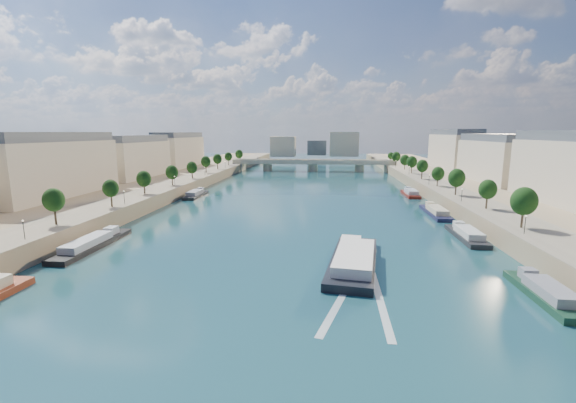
# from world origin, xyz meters

# --- Properties ---
(ground) EXTENTS (700.00, 700.00, 0.00)m
(ground) POSITION_xyz_m (0.00, 100.00, 0.00)
(ground) COLOR #0D363C
(ground) RESTS_ON ground
(quay_left) EXTENTS (44.00, 520.00, 5.00)m
(quay_left) POSITION_xyz_m (-72.00, 100.00, 2.50)
(quay_left) COLOR #9E8460
(quay_left) RESTS_ON ground
(quay_right) EXTENTS (44.00, 520.00, 5.00)m
(quay_right) POSITION_xyz_m (72.00, 100.00, 2.50)
(quay_right) COLOR #9E8460
(quay_right) RESTS_ON ground
(pave_left) EXTENTS (14.00, 520.00, 0.10)m
(pave_left) POSITION_xyz_m (-57.00, 100.00, 5.05)
(pave_left) COLOR gray
(pave_left) RESTS_ON quay_left
(pave_right) EXTENTS (14.00, 520.00, 0.10)m
(pave_right) POSITION_xyz_m (57.00, 100.00, 5.05)
(pave_right) COLOR gray
(pave_right) RESTS_ON quay_right
(trees_left) EXTENTS (4.80, 268.80, 8.26)m
(trees_left) POSITION_xyz_m (-55.00, 102.00, 10.48)
(trees_left) COLOR #382B1E
(trees_left) RESTS_ON ground
(trees_right) EXTENTS (4.80, 268.80, 8.26)m
(trees_right) POSITION_xyz_m (55.00, 110.00, 10.48)
(trees_right) COLOR #382B1E
(trees_right) RESTS_ON ground
(lamps_left) EXTENTS (0.36, 200.36, 4.28)m
(lamps_left) POSITION_xyz_m (-52.50, 90.00, 7.78)
(lamps_left) COLOR black
(lamps_left) RESTS_ON ground
(lamps_right) EXTENTS (0.36, 200.36, 4.28)m
(lamps_right) POSITION_xyz_m (52.50, 105.00, 7.78)
(lamps_right) COLOR black
(lamps_right) RESTS_ON ground
(buildings_left) EXTENTS (16.00, 226.00, 23.20)m
(buildings_left) POSITION_xyz_m (-85.00, 112.00, 16.45)
(buildings_left) COLOR beige
(buildings_left) RESTS_ON ground
(buildings_right) EXTENTS (16.00, 226.00, 23.20)m
(buildings_right) POSITION_xyz_m (85.00, 112.00, 16.45)
(buildings_right) COLOR beige
(buildings_right) RESTS_ON ground
(skyline) EXTENTS (79.00, 42.00, 22.00)m
(skyline) POSITION_xyz_m (3.19, 319.52, 14.66)
(skyline) COLOR beige
(skyline) RESTS_ON ground
(bridge) EXTENTS (112.00, 12.00, 8.15)m
(bridge) POSITION_xyz_m (0.00, 227.32, 5.08)
(bridge) COLOR #C1B79E
(bridge) RESTS_ON ground
(tour_barge) EXTENTS (12.94, 31.76, 4.19)m
(tour_barge) POSITION_xyz_m (15.15, 35.15, 1.22)
(tour_barge) COLOR black
(tour_barge) RESTS_ON ground
(wake) EXTENTS (11.10, 26.01, 0.04)m
(wake) POSITION_xyz_m (15.15, 18.62, 0.02)
(wake) COLOR silver
(wake) RESTS_ON ground
(moored_barges_left) EXTENTS (5.00, 156.41, 3.60)m
(moored_barges_left) POSITION_xyz_m (-45.50, 33.85, 0.84)
(moored_barges_left) COLOR #1A1835
(moored_barges_left) RESTS_ON ground
(moored_barges_right) EXTENTS (5.00, 160.43, 3.60)m
(moored_barges_right) POSITION_xyz_m (45.50, 54.08, 0.84)
(moored_barges_right) COLOR black
(moored_barges_right) RESTS_ON ground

